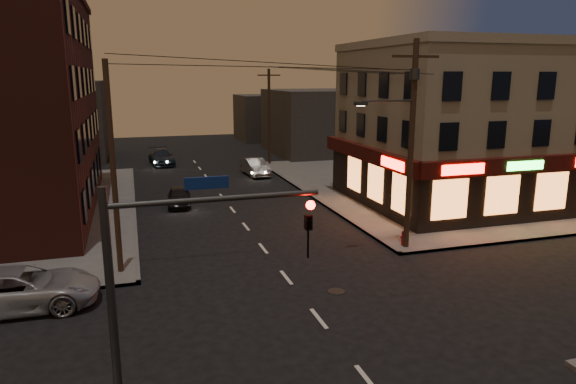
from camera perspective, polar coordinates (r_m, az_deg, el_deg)
name	(u,v)px	position (r m, az deg, el deg)	size (l,w,h in m)	color
ground	(319,319)	(18.91, 3.43, -13.86)	(120.00, 120.00, 0.00)	black
sidewalk_ne	(446,183)	(43.11, 17.16, 0.96)	(24.00, 28.00, 0.15)	#514F4C
pizza_building	(473,124)	(36.69, 19.88, 7.13)	(15.85, 12.85, 10.50)	gray
bg_building_ne_a	(318,122)	(57.62, 3.33, 7.79)	(10.00, 12.00, 7.00)	#3F3D3A
bg_building_nw	(59,120)	(58.40, -24.12, 7.27)	(9.00, 10.00, 8.00)	#3F3D3A
bg_building_ne_b	(268,117)	(70.37, -2.23, 8.29)	(8.00, 8.00, 6.00)	#3F3D3A
utility_pole_main	(409,134)	(25.21, 13.35, 6.25)	(4.20, 0.44, 10.00)	#382619
utility_pole_far	(269,117)	(49.64, -2.11, 8.34)	(0.26, 0.26, 9.00)	#382619
utility_pole_west	(113,170)	(22.64, -18.85, 2.37)	(0.24, 0.24, 9.00)	#382619
traffic_signal	(163,290)	(11.08, -13.67, -10.49)	(4.49, 0.32, 6.47)	#333538
suv_cross	(19,289)	(21.68, -27.72, -9.53)	(2.61, 5.65, 1.57)	#9D9FA6
sedan_near	(179,196)	(34.91, -12.01, -0.49)	(1.50, 3.72, 1.27)	black
sedan_mid	(255,167)	(44.80, -3.69, 2.80)	(1.56, 4.49, 1.48)	#66625F
sedan_far	(161,157)	(51.75, -13.88, 3.80)	(2.09, 5.14, 1.49)	#192232
fire_hydrant	(404,237)	(26.49, 12.74, -4.90)	(0.33, 0.33, 0.78)	maroon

